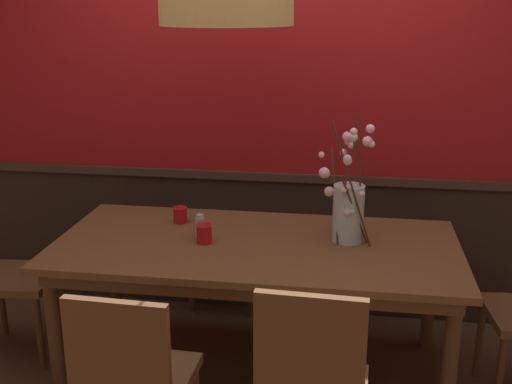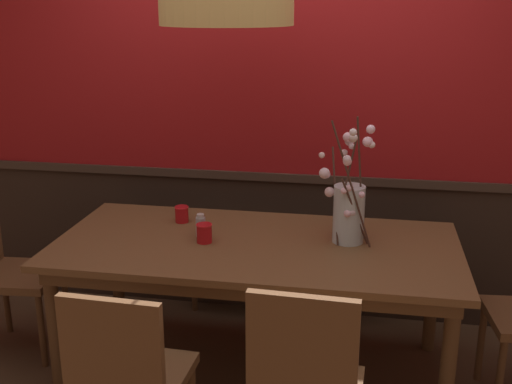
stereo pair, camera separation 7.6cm
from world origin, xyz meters
TOP-DOWN VIEW (x-y plane):
  - ground_plane at (0.00, 0.00)m, footprint 24.00×24.00m
  - back_wall at (0.00, 0.79)m, footprint 4.51×0.14m
  - dining_table at (0.00, 0.00)m, footprint 2.04×0.97m
  - chair_far_side_left at (-0.31, 0.88)m, footprint 0.46×0.44m
  - chair_far_side_right at (0.35, 0.88)m, footprint 0.42×0.43m
  - chair_head_west_end at (-1.42, -0.01)m, footprint 0.46×0.44m
  - chair_near_side_left at (-0.35, -0.91)m, footprint 0.44×0.43m
  - vase_with_blossoms at (0.45, 0.09)m, footprint 0.28×0.32m
  - candle_holder_nearer_center at (-0.26, -0.04)m, footprint 0.08×0.08m
  - candle_holder_nearer_edge at (-0.46, 0.24)m, footprint 0.08×0.08m
  - condiment_bottle at (-0.30, 0.04)m, footprint 0.05×0.05m

SIDE VIEW (x-z plane):
  - ground_plane at x=0.00m, z-range 0.00..0.00m
  - chair_far_side_right at x=0.35m, z-range 0.06..0.94m
  - chair_near_side_left at x=-0.35m, z-range 0.06..0.96m
  - chair_head_west_end at x=-1.42m, z-range 0.05..0.97m
  - chair_far_side_left at x=-0.31m, z-range 0.05..0.99m
  - dining_table at x=0.00m, z-range 0.29..1.03m
  - candle_holder_nearer_edge at x=-0.46m, z-range 0.74..0.83m
  - candle_holder_nearer_center at x=-0.26m, z-range 0.74..0.84m
  - condiment_bottle at x=-0.30m, z-range 0.74..0.86m
  - vase_with_blossoms at x=0.45m, z-range 0.59..1.24m
  - back_wall at x=0.00m, z-range -0.01..2.98m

